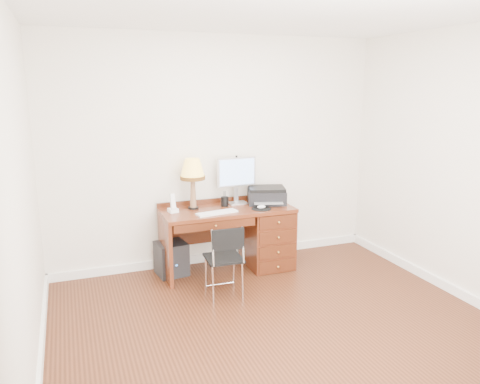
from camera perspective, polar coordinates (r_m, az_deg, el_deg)
name	(u,v)px	position (r m, az deg, el deg)	size (l,w,h in m)	color
ground	(278,325)	(4.42, 4.59, -15.87)	(4.00, 4.00, 0.00)	#37190C
room_shell	(252,292)	(4.92, 1.43, -12.08)	(4.00, 4.00, 4.00)	silver
desk	(253,233)	(5.57, 1.57, -5.03)	(1.50, 0.67, 0.75)	#602714
monitor	(237,174)	(5.52, -0.40, 2.15)	(0.48, 0.17, 0.55)	silver
keyboard	(217,213)	(5.14, -2.84, -2.53)	(0.47, 0.13, 0.02)	white
mouse_pad	(261,208)	(5.32, 2.61, -1.95)	(0.23, 0.23, 0.05)	black
printer	(267,195)	(5.57, 3.26, -0.39)	(0.52, 0.45, 0.20)	black
leg_lamp	(193,172)	(5.27, -5.81, 2.41)	(0.28, 0.28, 0.58)	black
phone	(173,207)	(5.22, -8.18, -1.81)	(0.12, 0.12, 0.21)	white
pen_cup	(225,201)	(5.44, -1.88, -1.16)	(0.09, 0.09, 0.11)	black
chair	(225,254)	(4.74, -1.79, -7.61)	(0.38, 0.38, 0.77)	black
equipment_box	(171,258)	(5.46, -8.37, -8.02)	(0.32, 0.32, 0.38)	black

